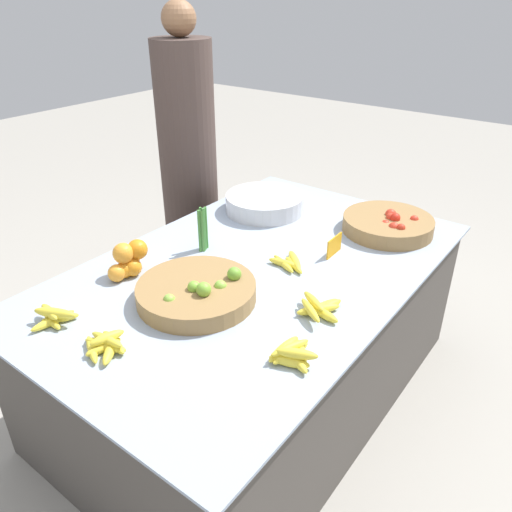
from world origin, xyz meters
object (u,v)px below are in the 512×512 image
at_px(price_sign, 334,246).
at_px(vendor_person, 189,171).
at_px(metal_bowl, 265,203).
at_px(lime_bowl, 197,292).
at_px(tomato_basket, 388,224).

height_order(price_sign, vendor_person, vendor_person).
relative_size(metal_bowl, vendor_person, 0.24).
bearing_deg(vendor_person, price_sign, -102.22).
bearing_deg(price_sign, lime_bowl, 157.99).
bearing_deg(vendor_person, metal_bowl, -93.40).
height_order(lime_bowl, price_sign, lime_bowl).
xyz_separation_m(lime_bowl, vendor_person, (0.83, 0.83, 0.05)).
xyz_separation_m(lime_bowl, metal_bowl, (0.80, 0.28, 0.01)).
xyz_separation_m(tomato_basket, price_sign, (-0.35, 0.09, 0.01)).
height_order(tomato_basket, price_sign, tomato_basket).
bearing_deg(price_sign, metal_bowl, 67.15).
distance_m(metal_bowl, vendor_person, 0.55).
distance_m(tomato_basket, metal_bowl, 0.61).
relative_size(lime_bowl, tomato_basket, 1.05).
distance_m(lime_bowl, price_sign, 0.64).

